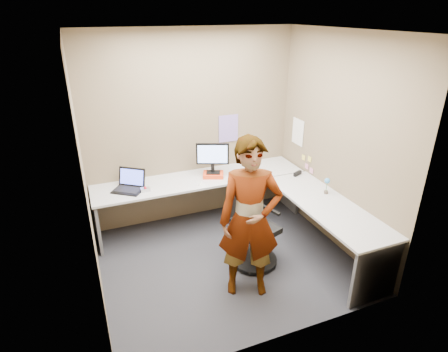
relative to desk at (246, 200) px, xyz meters
name	(u,v)px	position (x,y,z in m)	size (l,w,h in m)	color
ground	(227,260)	(-0.44, -0.39, -0.59)	(3.00, 3.00, 0.00)	#232327
wall_back	(192,129)	(-0.44, 0.91, 0.76)	(3.00, 3.00, 0.00)	brown
wall_right	(338,144)	(1.06, -0.39, 0.76)	(2.70, 2.70, 0.00)	brown
wall_left	(85,182)	(-1.94, -0.39, 0.76)	(2.70, 2.70, 0.00)	brown
ceiling	(228,31)	(-0.44, -0.39, 2.11)	(3.00, 3.00, 0.00)	white
desk	(246,200)	(0.00, 0.00, 0.00)	(2.98, 2.58, 0.73)	silver
paper_ream	(213,175)	(-0.25, 0.57, 0.17)	(0.28, 0.21, 0.06)	red
monitor	(213,156)	(-0.25, 0.58, 0.45)	(0.43, 0.22, 0.43)	black
laptop	(130,184)	(-1.41, 0.60, 0.21)	(0.48, 0.47, 0.26)	black
trackball_mouse	(145,189)	(-1.23, 0.46, 0.17)	(0.12, 0.08, 0.07)	#B7B7BC
origami	(201,183)	(-0.50, 0.36, 0.17)	(0.10, 0.10, 0.06)	white
stapler	(298,173)	(0.87, 0.16, 0.17)	(0.15, 0.04, 0.06)	black
flower	(327,183)	(0.90, -0.47, 0.28)	(0.07, 0.07, 0.22)	brown
calendar_purple	(228,128)	(0.11, 0.90, 0.71)	(0.30, 0.01, 0.40)	#846BB7
calendar_white	(298,132)	(1.05, 0.51, 0.66)	(0.01, 0.28, 0.38)	white
sticky_note_a	(310,159)	(1.05, 0.16, 0.36)	(0.01, 0.07, 0.07)	#F2E059
sticky_note_b	(307,166)	(1.05, 0.21, 0.23)	(0.01, 0.07, 0.07)	pink
sticky_note_c	(311,171)	(1.05, 0.09, 0.21)	(0.01, 0.07, 0.07)	pink
sticky_note_d	(304,158)	(1.05, 0.31, 0.33)	(0.01, 0.07, 0.07)	#F2E059
office_chair	(251,230)	(-0.16, -0.48, -0.15)	(0.62, 0.61, 1.08)	black
person	(250,220)	(-0.41, -0.95, 0.31)	(0.65, 0.43, 1.79)	#999399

